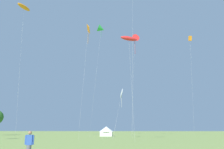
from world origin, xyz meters
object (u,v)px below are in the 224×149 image
at_px(kite_white_diamond, 121,94).
at_px(kite_green_delta, 101,29).
at_px(festival_tent_center, 106,131).
at_px(kite_red_parafoil, 129,39).
at_px(person_spectator, 29,146).
at_px(kite_red_delta, 135,39).
at_px(kite_orange_diamond, 88,31).
at_px(kite_orange_box, 190,39).
at_px(kite_orange_parafoil, 24,7).

distance_m(kite_white_diamond, kite_green_delta, 25.60).
bearing_deg(kite_green_delta, festival_tent_center, -6.01).
bearing_deg(kite_red_parafoil, person_spectator, -106.10).
distance_m(kite_red_delta, person_spectator, 56.94).
xyz_separation_m(kite_orange_diamond, person_spectator, (2.14, -31.90, -21.94)).
bearing_deg(kite_white_diamond, kite_red_delta, 76.35).
height_order(kite_orange_box, festival_tent_center, kite_orange_box).
distance_m(kite_orange_box, person_spectator, 60.27).
height_order(kite_orange_box, person_spectator, kite_orange_box).
bearing_deg(kite_orange_box, kite_red_delta, 176.38).
xyz_separation_m(kite_red_parafoil, kite_orange_box, (17.99, 25.76, 10.04)).
bearing_deg(kite_orange_diamond, kite_orange_parafoil, 172.48).
relative_size(kite_white_diamond, kite_orange_diamond, 0.42).
xyz_separation_m(kite_orange_box, kite_red_delta, (-15.77, 1.00, 0.69)).
bearing_deg(kite_red_parafoil, kite_orange_diamond, 133.34).
height_order(kite_white_diamond, kite_red_parafoil, kite_red_parafoil).
bearing_deg(kite_white_diamond, kite_red_parafoil, -81.96).
bearing_deg(kite_red_parafoil, kite_orange_parafoil, 155.42).
bearing_deg(kite_red_delta, kite_orange_parafoil, -150.24).
height_order(kite_red_parafoil, kite_orange_parafoil, kite_orange_parafoil).
height_order(kite_green_delta, person_spectator, kite_green_delta).
height_order(kite_orange_parafoil, kite_red_delta, kite_orange_parafoil).
distance_m(kite_red_parafoil, kite_red_delta, 28.91).
height_order(kite_white_diamond, kite_orange_diamond, kite_orange_diamond).
height_order(kite_orange_diamond, festival_tent_center, kite_orange_diamond).
height_order(kite_red_delta, person_spectator, kite_red_delta).
relative_size(kite_green_delta, kite_orange_box, 1.13).
xyz_separation_m(kite_orange_parafoil, festival_tent_center, (18.92, 12.83, -28.90)).
height_order(kite_white_diamond, kite_red_delta, kite_red_delta).
bearing_deg(kite_orange_parafoil, kite_white_diamond, -0.49).
bearing_deg(kite_red_delta, kite_orange_diamond, -121.86).
height_order(kite_white_diamond, kite_green_delta, kite_green_delta).
xyz_separation_m(kite_orange_parafoil, kite_orange_box, (42.75, 14.43, -3.29)).
bearing_deg(kite_red_delta, kite_green_delta, -166.02).
distance_m(kite_orange_diamond, kite_orange_box, 31.68).
bearing_deg(kite_orange_box, kite_orange_diamond, -148.18).
xyz_separation_m(kite_red_parafoil, festival_tent_center, (-5.84, 24.15, -15.57)).
distance_m(kite_red_parafoil, festival_tent_center, 29.33).
xyz_separation_m(kite_orange_box, person_spectator, (-24.54, -48.45, -26.13)).
distance_m(kite_orange_box, kite_red_delta, 15.82).
xyz_separation_m(kite_white_diamond, kite_orange_diamond, (-7.11, -1.92, 13.79)).
relative_size(kite_orange_diamond, person_spectator, 14.08).
height_order(kite_orange_box, kite_red_delta, kite_red_delta).
bearing_deg(kite_orange_parafoil, kite_red_delta, 29.76).
height_order(kite_white_diamond, kite_orange_box, kite_orange_box).
relative_size(kite_red_parafoil, festival_tent_center, 4.60).
relative_size(kite_orange_diamond, kite_orange_parafoil, 0.79).
distance_m(kite_orange_parafoil, festival_tent_center, 36.85).
xyz_separation_m(kite_orange_diamond, festival_tent_center, (2.85, 14.95, -21.42)).
distance_m(kite_white_diamond, kite_orange_box, 30.34).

